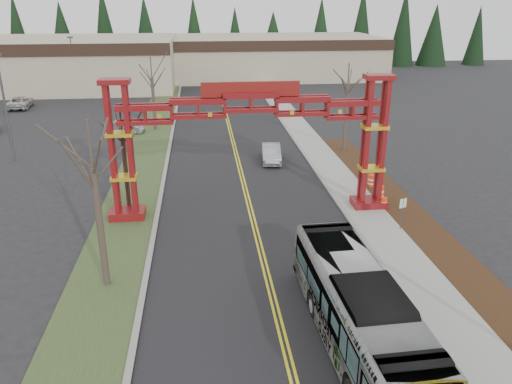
{
  "coord_description": "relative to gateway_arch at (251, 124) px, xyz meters",
  "views": [
    {
      "loc": [
        -3.03,
        -12.2,
        13.25
      ],
      "look_at": [
        -0.3,
        12.29,
        3.68
      ],
      "focal_mm": 35.0,
      "sensor_mm": 36.0,
      "label": 1
    }
  ],
  "objects": [
    {
      "name": "road",
      "position": [
        -0.0,
        7.0,
        -5.97
      ],
      "size": [
        12.0,
        110.0,
        0.02
      ],
      "primitive_type": "cube",
      "color": "black",
      "rests_on": "ground"
    },
    {
      "name": "lane_line_left",
      "position": [
        -0.12,
        7.0,
        -5.96
      ],
      "size": [
        0.12,
        100.0,
        0.01
      ],
      "primitive_type": "cube",
      "color": "yellow",
      "rests_on": "road"
    },
    {
      "name": "lane_line_right",
      "position": [
        0.12,
        7.0,
        -5.96
      ],
      "size": [
        0.12,
        100.0,
        0.01
      ],
      "primitive_type": "cube",
      "color": "yellow",
      "rests_on": "road"
    },
    {
      "name": "curb_right",
      "position": [
        6.15,
        7.0,
        -5.91
      ],
      "size": [
        0.3,
        110.0,
        0.15
      ],
      "primitive_type": "cube",
      "color": "gray",
      "rests_on": "ground"
    },
    {
      "name": "sidewalk_right",
      "position": [
        7.6,
        7.0,
        -5.91
      ],
      "size": [
        2.6,
        110.0,
        0.14
      ],
      "primitive_type": "cube",
      "color": "gray",
      "rests_on": "ground"
    },
    {
      "name": "landscape_strip",
      "position": [
        10.2,
        -8.0,
        -5.92
      ],
      "size": [
        2.6,
        50.0,
        0.12
      ],
      "primitive_type": "cube",
      "color": "black",
      "rests_on": "ground"
    },
    {
      "name": "grass_median",
      "position": [
        -8.0,
        7.0,
        -5.94
      ],
      "size": [
        4.0,
        110.0,
        0.08
      ],
      "primitive_type": "cube",
      "color": "#334522",
      "rests_on": "ground"
    },
    {
      "name": "curb_left",
      "position": [
        -6.15,
        7.0,
        -5.91
      ],
      "size": [
        0.3,
        110.0,
        0.15
      ],
      "primitive_type": "cube",
      "color": "gray",
      "rests_on": "ground"
    },
    {
      "name": "gateway_arch",
      "position": [
        0.0,
        0.0,
        0.0
      ],
      "size": [
        18.2,
        1.6,
        8.9
      ],
      "color": "#620C0F",
      "rests_on": "ground"
    },
    {
      "name": "retail_building_west",
      "position": [
        -30.0,
        53.96,
        -2.22
      ],
      "size": [
        46.0,
        22.3,
        7.5
      ],
      "color": "tan",
      "rests_on": "ground"
    },
    {
      "name": "retail_building_east",
      "position": [
        10.0,
        61.95,
        -2.47
      ],
      "size": [
        38.0,
        20.3,
        7.0
      ],
      "color": "tan",
      "rests_on": "ground"
    },
    {
      "name": "conifer_treeline",
      "position": [
        0.25,
        74.0,
        0.5
      ],
      "size": [
        116.1,
        5.6,
        13.0
      ],
      "color": "black",
      "rests_on": "ground"
    },
    {
      "name": "transit_bus",
      "position": [
        2.9,
        -13.97,
        -4.36
      ],
      "size": [
        3.12,
        11.75,
        3.25
      ],
      "primitive_type": "imported",
      "rotation": [
        0.0,
        0.0,
        0.03
      ],
      "color": "#93959A",
      "rests_on": "ground"
    },
    {
      "name": "silver_sedan",
      "position": [
        2.88,
        10.95,
        -5.25
      ],
      "size": [
        1.92,
        4.58,
        1.47
      ],
      "primitive_type": "imported",
      "rotation": [
        0.0,
        0.0,
        -0.08
      ],
      "color": "#A5A8AD",
      "rests_on": "ground"
    },
    {
      "name": "parked_car_far_a",
      "position": [
        -11.09,
        22.39,
        -5.31
      ],
      "size": [
        4.29,
        2.41,
        1.34
      ],
      "primitive_type": "imported",
      "rotation": [
        0.0,
        0.0,
        1.31
      ],
      "color": "gray",
      "rests_on": "ground"
    },
    {
      "name": "parked_car_far_b",
      "position": [
        -26.24,
        36.98,
        -5.22
      ],
      "size": [
        3.0,
        5.7,
        1.53
      ],
      "primitive_type": "imported",
      "rotation": [
        0.0,
        0.0,
        3.23
      ],
      "color": "silver",
      "rests_on": "ground"
    },
    {
      "name": "bare_tree_median_near",
      "position": [
        -8.0,
        -8.12,
        0.09
      ],
      "size": [
        3.37,
        3.37,
        8.34
      ],
      "color": "#382D26",
      "rests_on": "ground"
    },
    {
      "name": "bare_tree_median_mid",
      "position": [
        -8.0,
        0.91,
        -0.73
      ],
      "size": [
        2.91,
        2.91,
        7.21
      ],
      "color": "#382D26",
      "rests_on": "ground"
    },
    {
      "name": "bare_tree_median_far",
      "position": [
        -8.0,
        23.46,
        -0.48
      ],
      "size": [
        3.27,
        3.27,
        7.69
      ],
      "color": "#382D26",
      "rests_on": "ground"
    },
    {
      "name": "bare_tree_right_far",
      "position": [
        10.0,
        13.21,
        0.02
      ],
      "size": [
        2.97,
        2.97,
        8.01
      ],
      "color": "#382D26",
      "rests_on": "ground"
    },
    {
      "name": "light_pole_near",
      "position": [
        -19.4,
        13.58,
        -0.7
      ],
      "size": [
        0.79,
        0.4,
        9.13
      ],
      "color": "#3F3F44",
      "rests_on": "ground"
    },
    {
      "name": "light_pole_far",
      "position": [
        -20.6,
        43.97,
        -1.13
      ],
      "size": [
        0.73,
        0.36,
        8.4
      ],
      "color": "#3F3F44",
      "rests_on": "ground"
    },
    {
      "name": "street_sign",
      "position": [
        8.77,
        -3.81,
        -4.45
      ],
      "size": [
        0.47,
        0.19,
        2.13
      ],
      "color": "#3F3F44",
      "rests_on": "ground"
    },
    {
      "name": "barrel_south",
      "position": [
        8.86,
        -0.56,
        -5.54
      ],
      "size": [
        0.48,
        0.48,
        0.89
      ],
      "color": "#FA380D",
      "rests_on": "ground"
    },
    {
      "name": "barrel_mid",
      "position": [
        9.17,
        1.14,
        -5.43
      ],
      "size": [
        0.59,
        0.59,
        1.1
      ],
      "color": "#FA380D",
      "rests_on": "ground"
    },
    {
      "name": "barrel_north",
      "position": [
        9.45,
        3.69,
        -5.47
      ],
      "size": [
        0.55,
        0.55,
        1.02
      ],
      "color": "#FA380D",
      "rests_on": "ground"
    }
  ]
}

